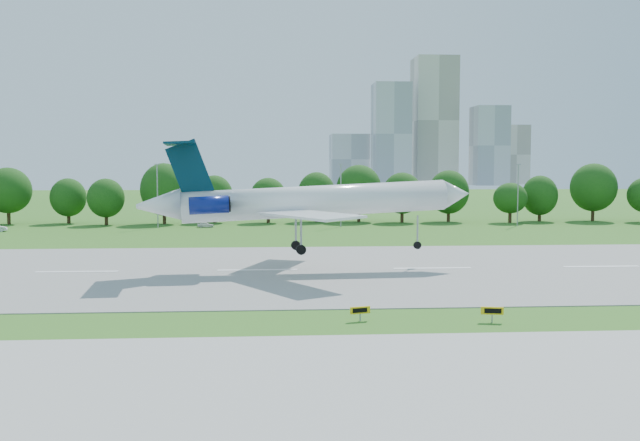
{
  "coord_description": "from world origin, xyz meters",
  "views": [
    {
      "loc": [
        1.61,
        -54.94,
        11.79
      ],
      "look_at": [
        6.59,
        18.0,
        6.18
      ],
      "focal_mm": 40.0,
      "sensor_mm": 36.0,
      "label": 1
    }
  ],
  "objects": [
    {
      "name": "ground",
      "position": [
        0.0,
        0.0,
        0.0
      ],
      "size": [
        600.0,
        600.0,
        0.0
      ],
      "primitive_type": "plane",
      "color": "#2D6119",
      "rests_on": "ground"
    },
    {
      "name": "runway",
      "position": [
        0.0,
        25.0,
        0.04
      ],
      "size": [
        400.0,
        45.0,
        0.08
      ],
      "primitive_type": "cube",
      "color": "gray",
      "rests_on": "ground"
    },
    {
      "name": "taxiway",
      "position": [
        0.0,
        -18.0,
        0.04
      ],
      "size": [
        400.0,
        23.0,
        0.08
      ],
      "primitive_type": "cube",
      "color": "#ADADA8",
      "rests_on": "ground"
    },
    {
      "name": "tree_line",
      "position": [
        0.0,
        92.0,
        6.19
      ],
      "size": [
        288.4,
        8.4,
        10.4
      ],
      "color": "#382314",
      "rests_on": "ground"
    },
    {
      "name": "light_poles",
      "position": [
        -2.5,
        82.0,
        6.34
      ],
      "size": [
        175.9,
        0.25,
        12.19
      ],
      "color": "gray",
      "rests_on": "ground"
    },
    {
      "name": "skyline",
      "position": [
        100.16,
        390.61,
        30.46
      ],
      "size": [
        127.0,
        52.0,
        80.0
      ],
      "color": "#B2B2B7",
      "rests_on": "ground"
    },
    {
      "name": "airliner",
      "position": [
        4.72,
        24.82,
        7.9
      ],
      "size": [
        38.09,
        27.61,
        12.7
      ],
      "rotation": [
        0.0,
        -0.04,
        0.1
      ],
      "color": "white",
      "rests_on": "ground"
    },
    {
      "name": "taxi_sign_centre",
      "position": [
        18.19,
        -2.93,
        0.87
      ],
      "size": [
        1.69,
        0.52,
        1.18
      ],
      "rotation": [
        0.0,
        0.0,
        -0.2
      ],
      "color": "gray",
      "rests_on": "ground"
    },
    {
      "name": "taxi_sign_right",
      "position": [
        8.31,
        -1.79,
        0.82
      ],
      "size": [
        1.58,
        0.55,
        1.11
      ],
      "rotation": [
        0.0,
        0.0,
        0.24
      ],
      "color": "gray",
      "rests_on": "ground"
    },
    {
      "name": "service_vehicle_b",
      "position": [
        -11.03,
        82.17,
        0.53
      ],
      "size": [
        3.21,
        1.47,
        1.07
      ],
      "primitive_type": "imported",
      "rotation": [
        0.0,
        0.0,
        1.64
      ],
      "color": "silver",
      "rests_on": "ground"
    }
  ]
}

